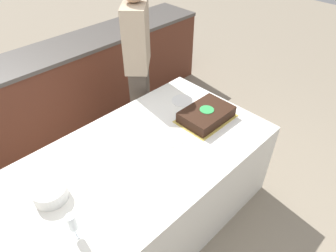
# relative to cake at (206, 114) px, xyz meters

# --- Properties ---
(ground_plane) EXTENTS (14.00, 14.00, 0.00)m
(ground_plane) POSITION_rel_cake_xyz_m (-0.74, 0.07, -0.79)
(ground_plane) COLOR gray
(back_counter) EXTENTS (4.40, 0.58, 0.92)m
(back_counter) POSITION_rel_cake_xyz_m (-0.74, 1.69, -0.33)
(back_counter) COLOR #5B2D1E
(back_counter) RESTS_ON ground_plane
(dining_table) EXTENTS (2.16, 1.11, 0.74)m
(dining_table) POSITION_rel_cake_xyz_m (-0.74, 0.07, -0.42)
(dining_table) COLOR white
(dining_table) RESTS_ON ground_plane
(cake) EXTENTS (0.45, 0.33, 0.10)m
(cake) POSITION_rel_cake_xyz_m (0.00, 0.00, 0.00)
(cake) COLOR gold
(cake) RESTS_ON dining_table
(plate_stack) EXTENTS (0.21, 0.21, 0.09)m
(plate_stack) POSITION_rel_cake_xyz_m (-1.29, 0.16, -0.00)
(plate_stack) COLOR white
(plate_stack) RESTS_ON dining_table
(wine_glass) EXTENTS (0.06, 0.06, 0.18)m
(wine_glass) POSITION_rel_cake_xyz_m (-1.31, -0.17, 0.07)
(wine_glass) COLOR white
(wine_glass) RESTS_ON dining_table
(side_plate_near_cake) EXTENTS (0.20, 0.20, 0.00)m
(side_plate_near_cake) POSITION_rel_cake_xyz_m (0.05, 0.31, -0.04)
(side_plate_near_cake) COLOR white
(side_plate_near_cake) RESTS_ON dining_table
(side_plate_right_edge) EXTENTS (0.20, 0.20, 0.00)m
(side_plate_right_edge) POSITION_rel_cake_xyz_m (-0.37, 0.03, -0.04)
(side_plate_right_edge) COLOR white
(side_plate_right_edge) RESTS_ON dining_table
(person_cutting_cake) EXTENTS (0.43, 0.43, 1.68)m
(person_cutting_cake) POSITION_rel_cake_xyz_m (-0.00, 0.84, 0.08)
(person_cutting_cake) COLOR #4C4238
(person_cutting_cake) RESTS_ON ground_plane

